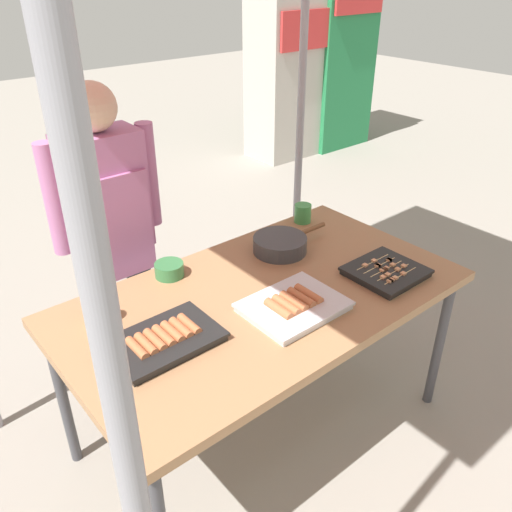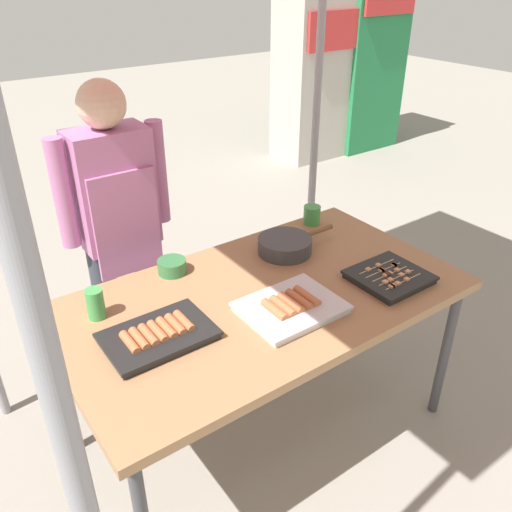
# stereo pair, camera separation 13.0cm
# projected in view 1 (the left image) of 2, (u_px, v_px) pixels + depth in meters

# --- Properties ---
(ground_plane) EXTENTS (18.00, 18.00, 0.00)m
(ground_plane) POSITION_uv_depth(u_px,v_px,m) (263.00, 427.00, 2.46)
(ground_plane) COLOR gray
(stall_table) EXTENTS (1.60, 0.90, 0.75)m
(stall_table) POSITION_uv_depth(u_px,v_px,m) (264.00, 304.00, 2.12)
(stall_table) COLOR #9E724C
(stall_table) RESTS_ON ground
(tray_grilled_sausages) EXTENTS (0.37, 0.29, 0.06)m
(tray_grilled_sausages) POSITION_uv_depth(u_px,v_px,m) (294.00, 305.00, 1.98)
(tray_grilled_sausages) COLOR silver
(tray_grilled_sausages) RESTS_ON stall_table
(tray_meat_skewers) EXTENTS (0.29, 0.27, 0.04)m
(tray_meat_skewers) POSITION_uv_depth(u_px,v_px,m) (386.00, 272.00, 2.20)
(tray_meat_skewers) COLOR black
(tray_meat_skewers) RESTS_ON stall_table
(tray_pork_links) EXTENTS (0.38, 0.25, 0.05)m
(tray_pork_links) POSITION_uv_depth(u_px,v_px,m) (164.00, 340.00, 1.81)
(tray_pork_links) COLOR black
(tray_pork_links) RESTS_ON stall_table
(cooking_wok) EXTENTS (0.40, 0.24, 0.07)m
(cooking_wok) POSITION_uv_depth(u_px,v_px,m) (280.00, 244.00, 2.37)
(cooking_wok) COLOR #38383A
(cooking_wok) RESTS_ON stall_table
(condiment_bowl) EXTENTS (0.12, 0.12, 0.06)m
(condiment_bowl) POSITION_uv_depth(u_px,v_px,m) (169.00, 270.00, 2.19)
(condiment_bowl) COLOR #33723F
(condiment_bowl) RESTS_ON stall_table
(drink_cup_near_edge) EXTENTS (0.07, 0.07, 0.12)m
(drink_cup_near_edge) POSITION_uv_depth(u_px,v_px,m) (97.00, 311.00, 1.89)
(drink_cup_near_edge) COLOR #3F994C
(drink_cup_near_edge) RESTS_ON stall_table
(drink_cup_by_wok) EXTENTS (0.08, 0.08, 0.09)m
(drink_cup_by_wok) POSITION_uv_depth(u_px,v_px,m) (303.00, 213.00, 2.64)
(drink_cup_by_wok) COLOR #3F994C
(drink_cup_by_wok) RESTS_ON stall_table
(vendor_woman) EXTENTS (0.52, 0.22, 1.50)m
(vendor_woman) POSITION_uv_depth(u_px,v_px,m) (110.00, 223.00, 2.36)
(vendor_woman) COLOR #333842
(vendor_woman) RESTS_ON ground
(neighbor_stall_left) EXTENTS (0.78, 0.77, 1.99)m
(neighbor_stall_left) POSITION_uv_depth(u_px,v_px,m) (328.00, 52.00, 5.81)
(neighbor_stall_left) COLOR #237F47
(neighbor_stall_left) RESTS_ON ground
(neighbor_stall_right) EXTENTS (0.92, 0.54, 1.63)m
(neighbor_stall_right) POSITION_uv_depth(u_px,v_px,m) (292.00, 77.00, 5.53)
(neighbor_stall_right) COLOR #B7B2A8
(neighbor_stall_right) RESTS_ON ground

